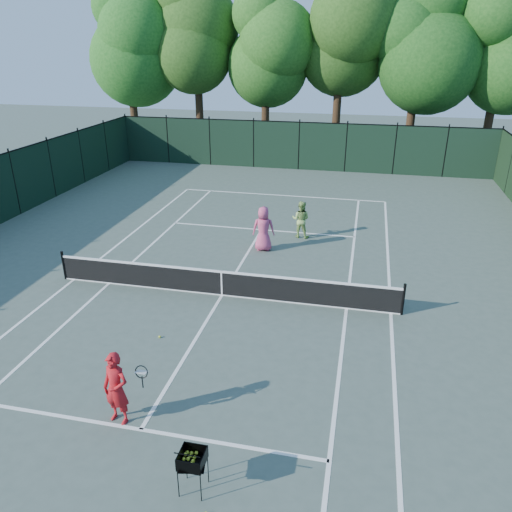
% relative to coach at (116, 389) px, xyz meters
% --- Properties ---
extents(ground, '(90.00, 90.00, 0.00)m').
position_rel_coach_xyz_m(ground, '(0.57, 6.22, -0.87)').
color(ground, '#45544A').
rests_on(ground, ground).
extents(sideline_doubles_left, '(0.10, 23.77, 0.01)m').
position_rel_coach_xyz_m(sideline_doubles_left, '(-4.91, 6.22, -0.87)').
color(sideline_doubles_left, white).
rests_on(sideline_doubles_left, ground).
extents(sideline_doubles_right, '(0.10, 23.77, 0.01)m').
position_rel_coach_xyz_m(sideline_doubles_right, '(6.06, 6.22, -0.87)').
color(sideline_doubles_right, white).
rests_on(sideline_doubles_right, ground).
extents(sideline_singles_left, '(0.10, 23.77, 0.01)m').
position_rel_coach_xyz_m(sideline_singles_left, '(-3.54, 6.22, -0.87)').
color(sideline_singles_left, white).
rests_on(sideline_singles_left, ground).
extents(sideline_singles_right, '(0.10, 23.77, 0.01)m').
position_rel_coach_xyz_m(sideline_singles_right, '(4.69, 6.22, -0.87)').
color(sideline_singles_right, white).
rests_on(sideline_singles_right, ground).
extents(baseline_far, '(10.97, 0.10, 0.01)m').
position_rel_coach_xyz_m(baseline_far, '(0.57, 18.10, -0.87)').
color(baseline_far, white).
rests_on(baseline_far, ground).
extents(service_line_near, '(8.23, 0.10, 0.01)m').
position_rel_coach_xyz_m(service_line_near, '(0.57, -0.18, -0.87)').
color(service_line_near, white).
rests_on(service_line_near, ground).
extents(service_line_far, '(8.23, 0.10, 0.01)m').
position_rel_coach_xyz_m(service_line_far, '(0.57, 12.62, -0.87)').
color(service_line_far, white).
rests_on(service_line_far, ground).
extents(center_service_line, '(0.10, 12.80, 0.01)m').
position_rel_coach_xyz_m(center_service_line, '(0.57, 6.22, -0.87)').
color(center_service_line, white).
rests_on(center_service_line, ground).
extents(tennis_net, '(11.69, 0.09, 1.06)m').
position_rel_coach_xyz_m(tennis_net, '(0.57, 6.22, -0.40)').
color(tennis_net, black).
rests_on(tennis_net, ground).
extents(fence_far, '(24.00, 0.05, 3.00)m').
position_rel_coach_xyz_m(fence_far, '(0.57, 24.22, 0.63)').
color(fence_far, black).
rests_on(fence_far, ground).
extents(tree_0, '(6.40, 6.40, 13.14)m').
position_rel_coach_xyz_m(tree_0, '(-12.43, 27.72, 7.29)').
color(tree_0, black).
rests_on(tree_0, ground).
extents(tree_1, '(6.80, 6.80, 13.98)m').
position_rel_coach_xyz_m(tree_1, '(-7.43, 28.22, 7.82)').
color(tree_1, black).
rests_on(tree_1, ground).
extents(tree_2, '(6.00, 6.00, 12.40)m').
position_rel_coach_xyz_m(tree_2, '(-2.43, 28.02, 6.85)').
color(tree_2, black).
rests_on(tree_2, ground).
extents(tree_3, '(7.00, 7.00, 14.45)m').
position_rel_coach_xyz_m(tree_3, '(2.57, 28.52, 8.13)').
color(tree_3, black).
rests_on(tree_3, ground).
extents(tree_4, '(6.20, 6.20, 12.97)m').
position_rel_coach_xyz_m(tree_4, '(7.57, 27.82, 7.27)').
color(tree_4, black).
rests_on(tree_4, ground).
extents(tree_5, '(5.80, 5.80, 12.23)m').
position_rel_coach_xyz_m(tree_5, '(12.57, 28.32, 6.84)').
color(tree_5, black).
rests_on(tree_5, ground).
extents(coach, '(1.02, 0.57, 1.75)m').
position_rel_coach_xyz_m(coach, '(0.00, 0.00, 0.00)').
color(coach, '#B4141A').
rests_on(coach, ground).
extents(player_pink, '(0.96, 0.70, 1.82)m').
position_rel_coach_xyz_m(player_pink, '(1.12, 10.37, 0.04)').
color(player_pink, '#C74670').
rests_on(player_pink, ground).
extents(player_green, '(0.84, 0.69, 1.60)m').
position_rel_coach_xyz_m(player_green, '(2.39, 12.13, -0.08)').
color(player_green, '#90B65B').
rests_on(player_green, ground).
extents(ball_hopper, '(0.56, 0.56, 0.92)m').
position_rel_coach_xyz_m(ball_hopper, '(2.23, -1.43, -0.11)').
color(ball_hopper, black).
rests_on(ball_hopper, ground).
extents(loose_ball_midcourt, '(0.07, 0.07, 0.07)m').
position_rel_coach_xyz_m(loose_ball_midcourt, '(-0.45, 3.35, -0.84)').
color(loose_ball_midcourt, '#CDDB2C').
rests_on(loose_ball_midcourt, ground).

